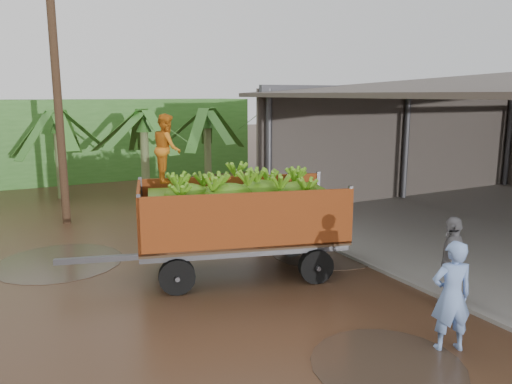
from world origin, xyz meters
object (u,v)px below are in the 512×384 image
(banana_trailer, at_px, (239,215))
(man_blue, at_px, (451,296))
(utility_pole, at_px, (57,86))
(man_grey, at_px, (451,262))

(banana_trailer, distance_m, man_blue, 4.70)
(banana_trailer, xyz_separation_m, utility_pole, (-2.75, 6.28, 2.76))
(man_blue, relative_size, utility_pole, 0.22)
(utility_pole, bearing_deg, banana_trailer, -66.33)
(man_blue, xyz_separation_m, utility_pole, (-4.14, 10.75, 3.19))
(man_blue, height_order, man_grey, man_blue)
(banana_trailer, xyz_separation_m, man_blue, (1.38, -4.47, -0.43))
(man_grey, xyz_separation_m, utility_pole, (-5.37, 9.67, 3.20))
(banana_trailer, height_order, man_grey, banana_trailer)
(utility_pole, bearing_deg, man_blue, -68.95)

